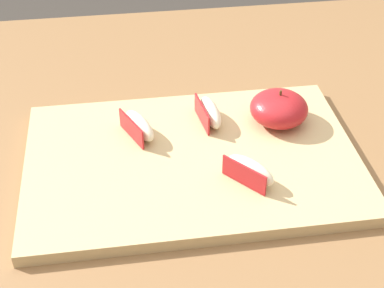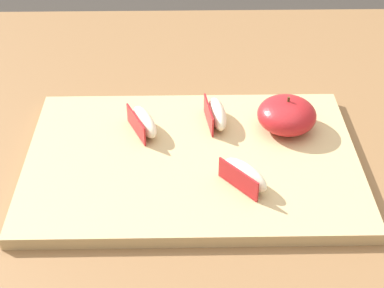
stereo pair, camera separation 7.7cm
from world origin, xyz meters
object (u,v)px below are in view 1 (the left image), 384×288
Objects in this scene: apple_wedge_middle at (139,126)px; apple_wedge_right at (210,112)px; apple_wedge_left at (250,171)px; apple_half_skin_up at (279,108)px; cutting_board at (192,161)px.

apple_wedge_middle and apple_wedge_right have the same top height.
apple_wedge_left is 0.18m from apple_wedge_middle.
apple_wedge_left is at bearing -41.39° from apple_wedge_middle.
apple_half_skin_up is 0.14m from apple_wedge_left.
apple_wedge_left is 0.94× the size of apple_wedge_right.
apple_wedge_middle is at bearing 138.61° from apple_wedge_left.
apple_wedge_middle is 1.01× the size of apple_wedge_right.
cutting_board is at bearing -115.94° from apple_wedge_right.
apple_wedge_middle is 0.11m from apple_wedge_right.
apple_half_skin_up is at bearing 1.06° from apple_wedge_middle.
apple_wedge_left is (-0.07, -0.12, -0.01)m from apple_half_skin_up.
apple_wedge_left is at bearing -78.12° from apple_wedge_right.
apple_wedge_middle is (-0.13, 0.12, 0.00)m from apple_wedge_left.
cutting_board is 6.03× the size of apple_wedge_middle.
apple_half_skin_up is (0.13, 0.06, 0.03)m from cutting_board.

